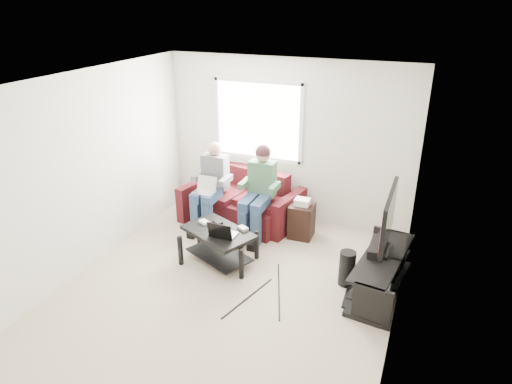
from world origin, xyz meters
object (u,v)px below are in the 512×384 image
(sofa, at_px, (243,203))
(subwoofer, at_px, (347,268))
(tv_stand, at_px, (381,274))
(end_table, at_px, (302,220))
(coffee_table, at_px, (219,239))
(tv, at_px, (388,219))

(sofa, height_order, subwoofer, sofa)
(tv_stand, xyz_separation_m, end_table, (-1.32, 0.96, 0.06))
(sofa, xyz_separation_m, coffee_table, (0.20, -1.28, 0.05))
(sofa, distance_m, tv_stand, 2.62)
(subwoofer, xyz_separation_m, end_table, (-0.90, 1.00, 0.05))
(sofa, distance_m, end_table, 1.06)
(tv_stand, relative_size, tv, 1.40)
(tv_stand, bearing_deg, subwoofer, -174.81)
(coffee_table, bearing_deg, tv_stand, 4.27)
(subwoofer, bearing_deg, tv, 18.39)
(sofa, height_order, tv, tv)
(coffee_table, relative_size, tv, 1.03)
(coffee_table, relative_size, subwoofer, 2.41)
(subwoofer, distance_m, end_table, 1.35)
(sofa, relative_size, tv, 1.78)
(tv_stand, bearing_deg, end_table, 143.91)
(tv, relative_size, subwoofer, 2.35)
(tv, distance_m, end_table, 1.71)
(coffee_table, height_order, tv, tv)
(sofa, bearing_deg, tv, -23.31)
(sofa, relative_size, subwoofer, 4.18)
(tv, xyz_separation_m, end_table, (-1.32, 0.86, -0.67))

